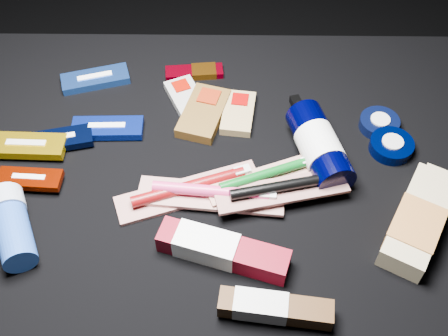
{
  "coord_description": "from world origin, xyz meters",
  "views": [
    {
      "loc": [
        0.02,
        -0.58,
        1.16
      ],
      "look_at": [
        0.01,
        0.01,
        0.42
      ],
      "focal_mm": 45.0,
      "sensor_mm": 36.0,
      "label": 1
    }
  ],
  "objects_px": {
    "bodywash_bottle": "(418,222)",
    "deodorant_stick": "(12,226)",
    "lotion_bottle": "(319,146)",
    "toothpaste_carton_red": "(217,249)"
  },
  "relations": [
    {
      "from": "bodywash_bottle",
      "to": "deodorant_stick",
      "type": "xyz_separation_m",
      "value": [
        -0.63,
        -0.02,
        0.01
      ]
    },
    {
      "from": "lotion_bottle",
      "to": "toothpaste_carton_red",
      "type": "bearing_deg",
      "value": -147.19
    },
    {
      "from": "lotion_bottle",
      "to": "bodywash_bottle",
      "type": "height_order",
      "value": "lotion_bottle"
    },
    {
      "from": "bodywash_bottle",
      "to": "toothpaste_carton_red",
      "type": "bearing_deg",
      "value": -141.91
    },
    {
      "from": "lotion_bottle",
      "to": "bodywash_bottle",
      "type": "distance_m",
      "value": 0.2
    },
    {
      "from": "lotion_bottle",
      "to": "toothpaste_carton_red",
      "type": "xyz_separation_m",
      "value": [
        -0.17,
        -0.2,
        -0.01
      ]
    },
    {
      "from": "lotion_bottle",
      "to": "bodywash_bottle",
      "type": "bearing_deg",
      "value": -60.94
    },
    {
      "from": "bodywash_bottle",
      "to": "deodorant_stick",
      "type": "height_order",
      "value": "deodorant_stick"
    },
    {
      "from": "lotion_bottle",
      "to": "toothpaste_carton_red",
      "type": "height_order",
      "value": "lotion_bottle"
    },
    {
      "from": "deodorant_stick",
      "to": "toothpaste_carton_red",
      "type": "distance_m",
      "value": 0.32
    }
  ]
}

